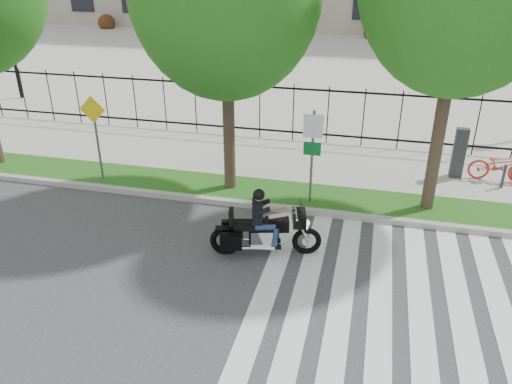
# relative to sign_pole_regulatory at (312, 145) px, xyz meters

# --- Properties ---
(ground) EXTENTS (120.00, 120.00, 0.00)m
(ground) POSITION_rel_sign_pole_regulatory_xyz_m (-2.49, -4.58, -1.74)
(ground) COLOR #363638
(ground) RESTS_ON ground
(curb) EXTENTS (60.00, 0.20, 0.15)m
(curb) POSITION_rel_sign_pole_regulatory_xyz_m (-2.49, -0.48, -1.66)
(curb) COLOR #9D9A94
(curb) RESTS_ON ground
(grass_verge) EXTENTS (60.00, 1.50, 0.15)m
(grass_verge) POSITION_rel_sign_pole_regulatory_xyz_m (-2.49, 0.37, -1.66)
(grass_verge) COLOR #185314
(grass_verge) RESTS_ON ground
(sidewalk) EXTENTS (60.00, 3.50, 0.15)m
(sidewalk) POSITION_rel_sign_pole_regulatory_xyz_m (-2.49, 2.87, -1.66)
(sidewalk) COLOR #AEACA3
(sidewalk) RESTS_ON ground
(plaza) EXTENTS (80.00, 34.00, 0.10)m
(plaza) POSITION_rel_sign_pole_regulatory_xyz_m (-2.49, 20.42, -1.69)
(plaza) COLOR #AEACA3
(plaza) RESTS_ON ground
(crosswalk_stripes) EXTENTS (5.70, 8.00, 0.01)m
(crosswalk_stripes) POSITION_rel_sign_pole_regulatory_xyz_m (2.33, -4.58, -1.73)
(crosswalk_stripes) COLOR silver
(crosswalk_stripes) RESTS_ON ground
(iron_fence) EXTENTS (30.00, 0.06, 2.00)m
(iron_fence) POSITION_rel_sign_pole_regulatory_xyz_m (-2.49, 4.62, -0.59)
(iron_fence) COLOR black
(iron_fence) RESTS_ON sidewalk
(lamp_post_left) EXTENTS (1.06, 0.70, 4.25)m
(lamp_post_left) POSITION_rel_sign_pole_regulatory_xyz_m (-14.49, 7.42, 1.47)
(lamp_post_left) COLOR black
(lamp_post_left) RESTS_ON ground
(sign_pole_regulatory) EXTENTS (0.50, 0.09, 2.50)m
(sign_pole_regulatory) POSITION_rel_sign_pole_regulatory_xyz_m (0.00, 0.00, 0.00)
(sign_pole_regulatory) COLOR #59595B
(sign_pole_regulatory) RESTS_ON grass_verge
(sign_pole_warning) EXTENTS (0.78, 0.09, 2.49)m
(sign_pole_warning) POSITION_rel_sign_pole_regulatory_xyz_m (-6.18, 0.00, 0.00)
(sign_pole_warning) COLOR #59595B
(sign_pole_warning) RESTS_ON grass_verge
(motorcycle_rider) EXTENTS (2.48, 1.05, 1.95)m
(motorcycle_rider) POSITION_rel_sign_pole_regulatory_xyz_m (-0.64, -2.59, -1.09)
(motorcycle_rider) COLOR black
(motorcycle_rider) RESTS_ON ground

